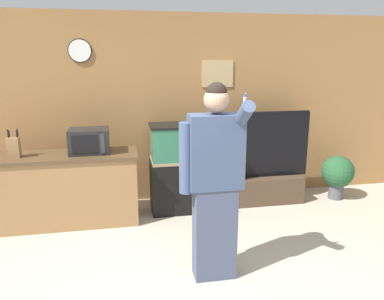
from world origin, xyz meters
name	(u,v)px	position (x,y,z in m)	size (l,w,h in m)	color
wall_back_paneled	(153,110)	(0.00, 2.67, 1.30)	(10.00, 0.08, 2.60)	olive
counter_island	(69,189)	(-1.12, 2.03, 0.44)	(1.70, 0.60, 0.88)	olive
microwave	(89,141)	(-0.84, 2.04, 1.03)	(0.47, 0.36, 0.30)	black
knife_block	(14,147)	(-1.68, 1.98, 1.01)	(0.13, 0.11, 0.33)	olive
aquarium_on_stand	(184,168)	(0.35, 2.18, 0.59)	(0.90, 0.47, 1.17)	black
tv_on_stand	(267,176)	(1.55, 2.24, 0.38)	(1.19, 0.40, 1.30)	#4C3828
person_standing	(214,181)	(0.35, 0.55, 0.95)	(0.57, 0.43, 1.81)	#424C66
potted_plant	(338,173)	(2.60, 2.16, 0.38)	(0.46, 0.46, 0.64)	#4C4C51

